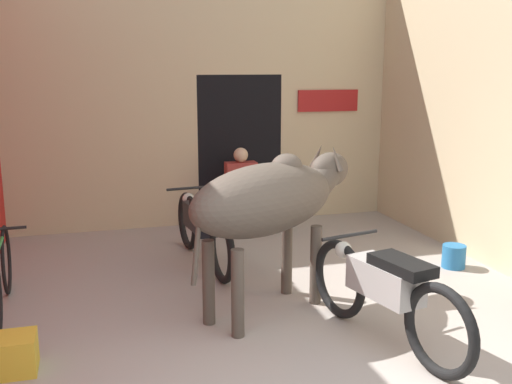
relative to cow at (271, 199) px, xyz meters
name	(u,v)px	position (x,y,z in m)	size (l,w,h in m)	color
wall_back_with_doorway	(213,107)	(0.20, 3.48, 0.59)	(5.44, 0.93, 3.89)	#C6B289
wall_right_with_door	(500,95)	(2.83, 0.67, 0.86)	(0.22, 5.06, 3.89)	#C6B289
cow	(271,199)	(0.00, 0.00, 0.00)	(1.97, 1.40, 1.49)	#4C4238
motorcycle_near	(385,290)	(0.69, -0.90, -0.60)	(0.64, 1.91, 0.81)	black
motorcycle_far	(203,225)	(-0.35, 1.48, -0.60)	(0.58, 1.99, 0.81)	black
bicycle	(1,276)	(-2.39, 0.61, -0.71)	(0.44, 1.76, 0.70)	black
shopkeeper_seated	(242,188)	(0.42, 2.70, -0.46)	(0.42, 0.33, 1.15)	brown
plastic_stool	(208,213)	(-0.01, 2.94, -0.83)	(0.28, 0.28, 0.43)	#DB6093
crate	(6,355)	(-2.23, -0.58, -0.92)	(0.44, 0.32, 0.28)	gold
bucket	(454,256)	(2.34, 0.59, -0.93)	(0.26, 0.26, 0.26)	#23669E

